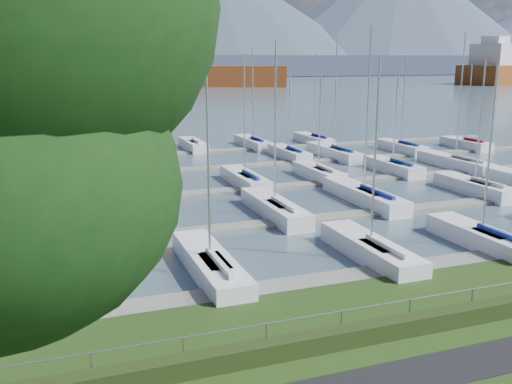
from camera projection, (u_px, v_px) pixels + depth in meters
name	position (u px, v px, depth m)	size (l,w,h in m)	color
path	(411.00, 376.00, 18.98)	(160.00, 2.00, 0.04)	black
water	(69.00, 82.00, 259.47)	(800.00, 540.00, 0.20)	#485D6A
hedge	(370.00, 332.00, 21.28)	(80.00, 0.70, 0.70)	#223112
fence	(365.00, 307.00, 21.45)	(0.04, 0.04, 80.00)	gray
foothill	(63.00, 66.00, 321.99)	(900.00, 80.00, 12.00)	#3D4559
mountains	(66.00, 3.00, 383.34)	(1190.00, 360.00, 115.00)	#3F495C
docks	(196.00, 194.00, 45.54)	(90.00, 41.60, 0.25)	gray
crane	(150.00, 122.00, 45.68)	(7.35, 13.05, 22.35)	#5A5C62
cargo_ship_mid	(130.00, 76.00, 220.46)	(110.62, 56.98, 21.50)	brown
sailboat_fleet	(159.00, 121.00, 45.98)	(74.90, 49.89, 13.51)	navy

